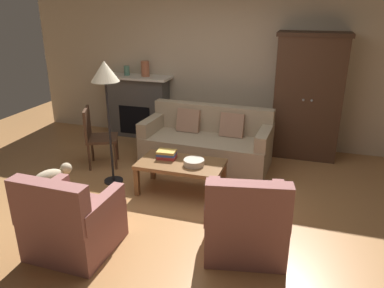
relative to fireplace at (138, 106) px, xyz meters
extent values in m
plane|color=#B27A47|center=(1.55, -2.30, -0.57)|extent=(9.60, 9.60, 0.00)
cube|color=beige|center=(1.55, 0.25, 0.83)|extent=(7.20, 0.10, 2.80)
cube|color=#4C4947|center=(0.00, 0.00, -0.03)|extent=(1.10, 0.36, 1.08)
cube|color=black|center=(0.00, -0.18, -0.23)|extent=(0.60, 0.01, 0.52)
cube|color=white|center=(0.00, -0.02, 0.53)|extent=(1.26, 0.48, 0.04)
cube|color=#472D1E|center=(2.95, -0.08, 0.37)|extent=(1.00, 0.52, 1.88)
cube|color=#3C271A|center=(2.95, -0.08, 1.34)|extent=(1.06, 0.55, 0.06)
sphere|color=#ADAFB5|center=(2.89, -0.35, 0.41)|extent=(0.04, 0.04, 0.04)
sphere|color=#ADAFB5|center=(3.01, -0.35, 0.41)|extent=(0.04, 0.04, 0.04)
cube|color=tan|center=(1.55, -0.94, -0.35)|extent=(1.93, 0.92, 0.44)
cube|color=tan|center=(1.56, -0.60, 0.08)|extent=(1.91, 0.26, 0.42)
cube|color=tan|center=(0.67, -0.90, -0.02)|extent=(0.19, 0.80, 0.22)
cube|color=tan|center=(2.43, -0.97, -0.02)|extent=(0.19, 0.80, 0.22)
cube|color=#9E755B|center=(1.21, -0.72, 0.04)|extent=(0.37, 0.20, 0.37)
cube|color=#9E755B|center=(1.90, -0.75, 0.04)|extent=(0.37, 0.20, 0.37)
cube|color=brown|center=(1.48, -1.90, -0.17)|extent=(1.10, 0.60, 0.05)
cube|color=brown|center=(0.97, -2.16, -0.38)|extent=(0.06, 0.06, 0.37)
cube|color=brown|center=(1.99, -2.16, -0.38)|extent=(0.06, 0.06, 0.37)
cube|color=brown|center=(0.97, -1.64, -0.38)|extent=(0.06, 0.06, 0.37)
cube|color=brown|center=(1.99, -1.64, -0.38)|extent=(0.06, 0.06, 0.37)
cylinder|color=beige|center=(1.67, -1.93, -0.11)|extent=(0.26, 0.26, 0.08)
cube|color=#B73833|center=(1.26, -1.83, -0.13)|extent=(0.25, 0.19, 0.04)
cube|color=#38569E|center=(1.26, -1.83, -0.09)|extent=(0.26, 0.19, 0.03)
cube|color=gold|center=(1.26, -1.83, -0.06)|extent=(0.25, 0.19, 0.03)
cylinder|color=slate|center=(-0.18, -0.02, 0.63)|extent=(0.10, 0.10, 0.17)
cylinder|color=#A86042|center=(0.18, -0.02, 0.68)|extent=(0.15, 0.15, 0.27)
cube|color=#935B56|center=(0.87, -3.35, -0.36)|extent=(0.77, 0.77, 0.42)
cube|color=#935B56|center=(0.86, -3.66, 0.08)|extent=(0.76, 0.17, 0.46)
cube|color=#935B56|center=(1.20, -3.35, -0.05)|extent=(0.13, 0.70, 0.20)
cube|color=#935B56|center=(0.54, -3.34, -0.05)|extent=(0.13, 0.70, 0.20)
cube|color=#935B56|center=(2.49, -2.84, -0.36)|extent=(0.89, 0.89, 0.42)
cube|color=#935B56|center=(2.55, -3.14, 0.08)|extent=(0.78, 0.30, 0.46)
cube|color=#935B56|center=(2.81, -2.77, -0.05)|extent=(0.25, 0.71, 0.20)
cube|color=#935B56|center=(2.16, -2.90, -0.05)|extent=(0.25, 0.71, 0.20)
cube|color=#472D1E|center=(0.07, -1.43, -0.14)|extent=(0.58, 0.58, 0.04)
cylinder|color=#472D1E|center=(0.32, -1.52, -0.36)|extent=(0.04, 0.04, 0.41)
cylinder|color=#472D1E|center=(0.16, -1.18, -0.36)|extent=(0.04, 0.04, 0.41)
cylinder|color=#472D1E|center=(-0.02, -1.68, -0.36)|extent=(0.04, 0.04, 0.41)
cylinder|color=#472D1E|center=(-0.18, -1.33, -0.36)|extent=(0.04, 0.04, 0.41)
cube|color=#472D1E|center=(-0.11, -1.51, 0.11)|extent=(0.22, 0.42, 0.45)
cylinder|color=black|center=(0.49, -1.90, -0.56)|extent=(0.26, 0.26, 0.02)
cylinder|color=black|center=(0.49, -1.90, 0.14)|extent=(0.03, 0.03, 1.43)
cone|color=beige|center=(0.49, -1.90, 0.97)|extent=(0.36, 0.36, 0.26)
ellipsoid|color=beige|center=(-0.08, -2.51, -0.32)|extent=(0.37, 0.45, 0.22)
sphere|color=beige|center=(0.03, -2.30, -0.26)|extent=(0.15, 0.15, 0.15)
cylinder|color=beige|center=(-0.07, -2.38, -0.50)|extent=(0.06, 0.06, 0.14)
cylinder|color=beige|center=(0.02, -2.43, -0.50)|extent=(0.06, 0.06, 0.14)
cylinder|color=beige|center=(-0.19, -2.59, -0.50)|extent=(0.06, 0.06, 0.14)
cylinder|color=beige|center=(-0.09, -2.64, -0.50)|extent=(0.06, 0.06, 0.14)
sphere|color=beige|center=(-0.19, -2.71, -0.30)|extent=(0.06, 0.06, 0.06)
camera|label=1|loc=(2.94, -6.04, 1.77)|focal=34.94mm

